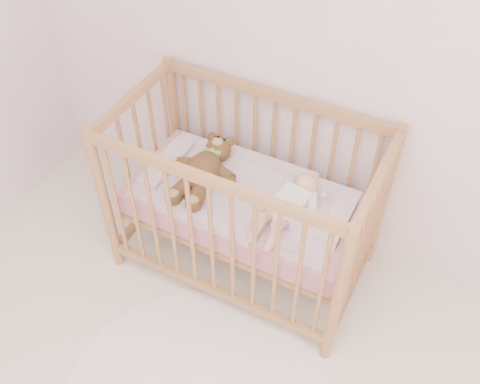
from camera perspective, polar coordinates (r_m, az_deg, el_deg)
The scene contains 6 objects.
wall_back at distance 2.50m, azimuth 14.69°, elevation 15.02°, with size 4.00×0.02×2.70m, color white.
crib at distance 2.84m, azimuth 0.46°, elevation -1.07°, with size 1.36×0.76×1.00m, color #B87D4E, non-canonical shape.
mattress at distance 2.85m, azimuth 0.46°, elevation -1.28°, with size 1.22×0.62×0.13m, color pink.
blanket at distance 2.80m, azimuth 0.47°, elevation -0.22°, with size 1.10×0.58×0.06m, color pink, non-canonical shape.
baby at distance 2.66m, azimuth 5.27°, elevation -1.18°, with size 0.27×0.56×0.14m, color white, non-canonical shape.
teddy_bear at distance 2.81m, azimuth -4.01°, elevation 2.32°, with size 0.39×0.56×0.15m, color brown, non-canonical shape.
Camera 1 is at (0.42, -0.16, 2.55)m, focal length 40.00 mm.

